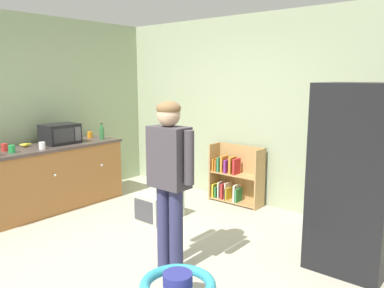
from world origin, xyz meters
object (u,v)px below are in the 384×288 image
(kitchen_counter, at_px, (43,179))
(microwave, at_px, (60,134))
(pet_carrier, at_px, (159,205))
(banana_bunch, at_px, (26,145))
(standing_person, at_px, (169,170))
(bookshelf, at_px, (234,178))
(green_cup, at_px, (12,149))
(white_cup, at_px, (42,146))
(refrigerator, at_px, (355,178))
(green_glass_bottle, at_px, (102,133))
(red_cup, at_px, (4,147))
(orange_cup, at_px, (90,135))

(kitchen_counter, relative_size, microwave, 4.79)
(pet_carrier, distance_m, banana_bunch, 1.98)
(pet_carrier, bearing_deg, standing_person, -40.98)
(bookshelf, xyz_separation_m, standing_person, (0.64, -2.09, 0.61))
(pet_carrier, bearing_deg, green_cup, -137.28)
(microwave, xyz_separation_m, banana_bunch, (-0.14, -0.43, -0.11))
(bookshelf, bearing_deg, white_cup, -128.58)
(refrigerator, height_order, standing_person, refrigerator)
(bookshelf, xyz_separation_m, white_cup, (-1.65, -2.06, 0.58))
(white_cup, bearing_deg, standing_person, -0.61)
(microwave, bearing_deg, green_glass_bottle, 77.90)
(standing_person, xyz_separation_m, green_cup, (-2.35, -0.34, -0.03))
(green_glass_bottle, relative_size, white_cup, 2.59)
(microwave, bearing_deg, banana_bunch, -108.51)
(refrigerator, relative_size, standing_person, 1.10)
(kitchen_counter, bearing_deg, green_glass_bottle, 82.82)
(green_glass_bottle, bearing_deg, refrigerator, 2.30)
(green_glass_bottle, height_order, white_cup, green_glass_bottle)
(standing_person, xyz_separation_m, pet_carrier, (-1.02, 0.89, -0.80))
(banana_bunch, bearing_deg, microwave, 71.49)
(microwave, bearing_deg, pet_carrier, 18.22)
(refrigerator, xyz_separation_m, green_cup, (-3.66, -1.51, 0.06))
(microwave, relative_size, banana_bunch, 3.03)
(bookshelf, height_order, pet_carrier, bookshelf)
(bookshelf, xyz_separation_m, red_cup, (-1.90, -2.44, 0.58))
(green_cup, bearing_deg, banana_bunch, 129.65)
(bookshelf, distance_m, standing_person, 2.27)
(orange_cup, height_order, red_cup, same)
(banana_bunch, bearing_deg, pet_carrier, 29.62)
(bookshelf, relative_size, orange_cup, 8.95)
(banana_bunch, xyz_separation_m, red_cup, (0.08, -0.33, 0.02))
(microwave, distance_m, green_glass_bottle, 0.63)
(green_glass_bottle, xyz_separation_m, white_cup, (0.06, -1.00, -0.05))
(bookshelf, xyz_separation_m, microwave, (-1.84, -1.68, 0.67))
(standing_person, relative_size, green_cup, 17.06)
(pet_carrier, height_order, orange_cup, orange_cup)
(green_cup, bearing_deg, standing_person, 8.24)
(bookshelf, relative_size, white_cup, 8.95)
(standing_person, distance_m, green_cup, 2.38)
(pet_carrier, bearing_deg, microwave, -161.78)
(bookshelf, bearing_deg, red_cup, -127.89)
(green_glass_bottle, bearing_deg, bookshelf, 31.93)
(microwave, distance_m, white_cup, 0.44)
(refrigerator, xyz_separation_m, standing_person, (-1.31, -1.17, 0.09))
(green_cup, bearing_deg, orange_cup, 100.47)
(bookshelf, distance_m, banana_bunch, 2.94)
(green_glass_bottle, xyz_separation_m, red_cup, (-0.19, -1.37, -0.05))
(standing_person, distance_m, red_cup, 2.56)
(red_cup, bearing_deg, pet_carrier, 39.24)
(orange_cup, bearing_deg, green_glass_bottle, 7.00)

